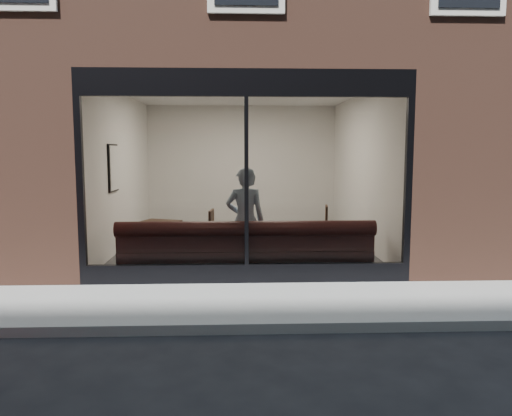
{
  "coord_description": "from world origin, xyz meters",
  "views": [
    {
      "loc": [
        -0.15,
        -5.39,
        2.02
      ],
      "look_at": [
        0.16,
        2.4,
        1.12
      ],
      "focal_mm": 35.0,
      "sensor_mm": 36.0,
      "label": 1
    }
  ],
  "objects_px": {
    "person": "(245,220)",
    "cafe_table_right": "(349,225)",
    "banquette": "(246,263)",
    "cafe_chair_left": "(201,249)",
    "cafe_table_left": "(158,223)",
    "cafe_chair_right": "(316,241)"
  },
  "relations": [
    {
      "from": "cafe_table_left",
      "to": "cafe_chair_left",
      "type": "distance_m",
      "value": 0.92
    },
    {
      "from": "cafe_table_right",
      "to": "cafe_chair_left",
      "type": "distance_m",
      "value": 2.69
    },
    {
      "from": "banquette",
      "to": "cafe_table_right",
      "type": "distance_m",
      "value": 1.96
    },
    {
      "from": "banquette",
      "to": "cafe_table_left",
      "type": "relative_size",
      "value": 6.18
    },
    {
      "from": "person",
      "to": "banquette",
      "type": "bearing_deg",
      "value": 89.5
    },
    {
      "from": "person",
      "to": "cafe_table_left",
      "type": "bearing_deg",
      "value": -25.87
    },
    {
      "from": "cafe_table_left",
      "to": "banquette",
      "type": "bearing_deg",
      "value": -32.35
    },
    {
      "from": "person",
      "to": "cafe_table_right",
      "type": "distance_m",
      "value": 1.83
    },
    {
      "from": "cafe_chair_left",
      "to": "banquette",
      "type": "bearing_deg",
      "value": 130.63
    },
    {
      "from": "cafe_table_left",
      "to": "cafe_chair_left",
      "type": "height_order",
      "value": "cafe_table_left"
    },
    {
      "from": "banquette",
      "to": "cafe_chair_left",
      "type": "height_order",
      "value": "banquette"
    },
    {
      "from": "cafe_table_right",
      "to": "cafe_table_left",
      "type": "bearing_deg",
      "value": 173.49
    },
    {
      "from": "person",
      "to": "cafe_chair_left",
      "type": "xyz_separation_m",
      "value": [
        -0.79,
        0.82,
        -0.63
      ]
    },
    {
      "from": "banquette",
      "to": "cafe_table_right",
      "type": "xyz_separation_m",
      "value": [
        1.79,
        0.6,
        0.52
      ]
    },
    {
      "from": "cafe_chair_right",
      "to": "cafe_table_left",
      "type": "bearing_deg",
      "value": 23.38
    },
    {
      "from": "person",
      "to": "cafe_table_right",
      "type": "bearing_deg",
      "value": -172.55
    },
    {
      "from": "banquette",
      "to": "cafe_chair_left",
      "type": "bearing_deg",
      "value": 125.24
    },
    {
      "from": "cafe_table_left",
      "to": "cafe_chair_left",
      "type": "xyz_separation_m",
      "value": [
        0.75,
        0.14,
        -0.5
      ]
    },
    {
      "from": "cafe_table_right",
      "to": "cafe_chair_left",
      "type": "relative_size",
      "value": 1.45
    },
    {
      "from": "banquette",
      "to": "cafe_chair_right",
      "type": "xyz_separation_m",
      "value": [
        1.41,
        1.75,
        0.01
      ]
    },
    {
      "from": "cafe_chair_left",
      "to": "cafe_chair_right",
      "type": "height_order",
      "value": "cafe_chair_left"
    },
    {
      "from": "banquette",
      "to": "person",
      "type": "bearing_deg",
      "value": 91.5
    }
  ]
}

